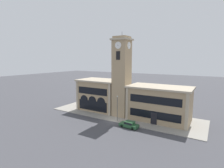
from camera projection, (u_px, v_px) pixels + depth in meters
name	position (u px, v px, depth m)	size (l,w,h in m)	color
ground_plane	(111.00, 122.00, 44.71)	(300.00, 300.00, 0.00)	#424247
sidewalk_kerb	(123.00, 114.00, 50.40)	(43.32, 13.47, 0.15)	gray
clock_tower	(122.00, 77.00, 47.82)	(4.79, 4.79, 23.05)	tan
town_hall_left_wing	(100.00, 95.00, 54.76)	(13.28, 8.72, 9.60)	tan
town_hall_right_wing	(159.00, 103.00, 45.23)	(16.02, 8.72, 8.97)	tan
parked_car_near	(129.00, 124.00, 40.69)	(4.57, 2.12, 1.50)	#285633
street_lamp	(117.00, 105.00, 43.87)	(0.36, 0.36, 6.67)	#4C4C51
bollard	(132.00, 123.00, 41.98)	(0.18, 0.18, 1.06)	black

